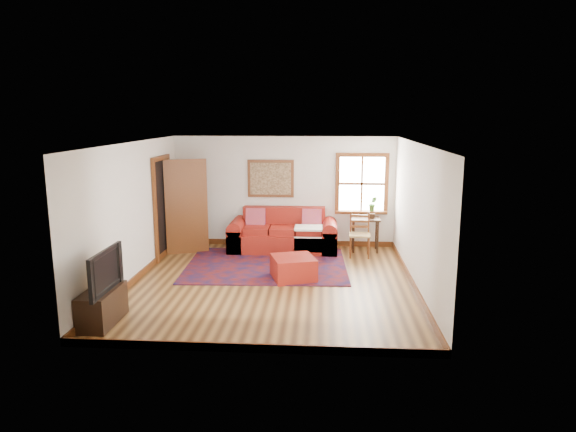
# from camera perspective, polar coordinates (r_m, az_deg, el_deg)

# --- Properties ---
(ground) EXTENTS (5.50, 5.50, 0.00)m
(ground) POSITION_cam_1_polar(r_m,az_deg,el_deg) (9.30, -1.75, -7.46)
(ground) COLOR #482B13
(ground) RESTS_ON ground
(room_envelope) EXTENTS (5.04, 5.54, 2.52)m
(room_envelope) POSITION_cam_1_polar(r_m,az_deg,el_deg) (8.92, -1.80, 2.67)
(room_envelope) COLOR silver
(room_envelope) RESTS_ON ground
(window) EXTENTS (1.18, 0.20, 1.38)m
(window) POSITION_cam_1_polar(r_m,az_deg,el_deg) (11.62, 8.34, 2.88)
(window) COLOR white
(window) RESTS_ON ground
(doorway) EXTENTS (0.89, 1.08, 2.14)m
(doorway) POSITION_cam_1_polar(r_m,az_deg,el_deg) (11.15, -12.21, 1.13)
(doorway) COLOR black
(doorway) RESTS_ON ground
(framed_artwork) EXTENTS (1.05, 0.07, 0.85)m
(framed_artwork) POSITION_cam_1_polar(r_m,az_deg,el_deg) (11.62, -1.94, 4.17)
(framed_artwork) COLOR #623215
(framed_artwork) RESTS_ON ground
(persian_rug) EXTENTS (3.27, 2.66, 0.02)m
(persian_rug) POSITION_cam_1_polar(r_m,az_deg,el_deg) (10.34, -2.40, -5.45)
(persian_rug) COLOR #5D110D
(persian_rug) RESTS_ON ground
(red_leather_sofa) EXTENTS (2.38, 0.98, 0.93)m
(red_leather_sofa) POSITION_cam_1_polar(r_m,az_deg,el_deg) (11.40, -0.51, -2.30)
(red_leather_sofa) COLOR maroon
(red_leather_sofa) RESTS_ON ground
(red_ottoman) EXTENTS (0.92, 0.92, 0.42)m
(red_ottoman) POSITION_cam_1_polar(r_m,az_deg,el_deg) (9.45, 0.60, -5.79)
(red_ottoman) COLOR maroon
(red_ottoman) RESTS_ON ground
(side_table) EXTENTS (0.62, 0.47, 0.74)m
(side_table) POSITION_cam_1_polar(r_m,az_deg,el_deg) (11.40, 8.59, -0.84)
(side_table) COLOR black
(side_table) RESTS_ON ground
(ladder_back_chair) EXTENTS (0.46, 0.44, 0.94)m
(ladder_back_chair) POSITION_cam_1_polar(r_m,az_deg,el_deg) (11.01, 7.97, -1.83)
(ladder_back_chair) COLOR tan
(ladder_back_chair) RESTS_ON ground
(media_cabinet) EXTENTS (0.41, 0.92, 0.51)m
(media_cabinet) POSITION_cam_1_polar(r_m,az_deg,el_deg) (7.99, -19.96, -9.43)
(media_cabinet) COLOR black
(media_cabinet) RESTS_ON ground
(television) EXTENTS (0.14, 1.06, 0.61)m
(television) POSITION_cam_1_polar(r_m,az_deg,el_deg) (7.75, -20.28, -5.72)
(television) COLOR black
(television) RESTS_ON media_cabinet
(candle_hurricane) EXTENTS (0.12, 0.12, 0.18)m
(candle_hurricane) POSITION_cam_1_polar(r_m,az_deg,el_deg) (8.16, -18.82, -6.41)
(candle_hurricane) COLOR silver
(candle_hurricane) RESTS_ON media_cabinet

